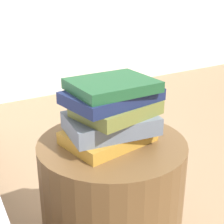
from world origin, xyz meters
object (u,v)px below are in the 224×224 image
(book_olive, at_px, (116,108))
(book_navy, at_px, (111,96))
(book_ochre, at_px, (108,136))
(book_slate, at_px, (111,123))
(book_forest, at_px, (111,86))
(side_table, at_px, (112,208))

(book_olive, relative_size, book_navy, 0.85)
(book_ochre, xyz_separation_m, book_slate, (0.01, -0.01, 0.04))
(book_olive, distance_m, book_forest, 0.07)
(book_olive, relative_size, book_forest, 0.98)
(book_slate, distance_m, book_olive, 0.05)
(book_forest, bearing_deg, book_slate, -136.03)
(book_ochre, xyz_separation_m, book_forest, (0.01, -0.01, 0.16))
(side_table, distance_m, book_ochre, 0.27)
(side_table, bearing_deg, book_navy, 133.12)
(book_ochre, distance_m, book_forest, 0.16)
(side_table, xyz_separation_m, book_forest, (-0.00, -0.00, 0.43))
(book_navy, relative_size, book_forest, 1.15)
(book_olive, distance_m, book_navy, 0.04)
(book_ochre, distance_m, book_navy, 0.13)
(book_slate, xyz_separation_m, book_olive, (0.02, -0.00, 0.05))
(book_slate, bearing_deg, book_olive, -5.67)
(book_slate, height_order, book_navy, book_navy)
(book_ochre, relative_size, book_forest, 1.08)
(book_forest, bearing_deg, side_table, 29.68)
(side_table, height_order, book_navy, book_navy)
(book_slate, xyz_separation_m, book_navy, (0.00, 0.01, 0.08))
(book_navy, xyz_separation_m, book_forest, (-0.00, -0.00, 0.03))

